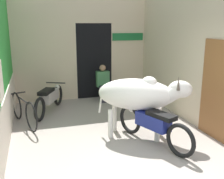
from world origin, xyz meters
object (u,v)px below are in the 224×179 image
object	(u,v)px
motorcycle_far	(49,98)
shopkeeper_seated	(103,83)
motorcycle_near	(153,124)
bicycle	(23,111)
cow	(140,95)
plastic_stool	(114,93)

from	to	relation	value
motorcycle_far	shopkeeper_seated	world-z (taller)	shopkeeper_seated
motorcycle_far	shopkeeper_seated	distance (m)	1.82
motorcycle_near	bicycle	distance (m)	3.17
motorcycle_near	shopkeeper_seated	bearing A→B (deg)	92.89
bicycle	shopkeeper_seated	size ratio (longest dim) A/B	1.43
cow	plastic_stool	size ratio (longest dim) A/B	4.48
motorcycle_near	plastic_stool	xyz separation A→B (m)	(0.23, 3.34, -0.20)
bicycle	motorcycle_far	bearing A→B (deg)	49.11
motorcycle_far	bicycle	bearing A→B (deg)	-130.89
motorcycle_far	plastic_stool	world-z (taller)	motorcycle_far
motorcycle_far	bicycle	distance (m)	1.04
shopkeeper_seated	motorcycle_near	bearing A→B (deg)	-87.11
cow	motorcycle_far	bearing A→B (deg)	128.38
motorcycle_far	plastic_stool	xyz separation A→B (m)	(2.10, 0.67, -0.19)
bicycle	shopkeeper_seated	xyz separation A→B (m)	(2.38, 1.38, 0.25)
cow	motorcycle_near	size ratio (longest dim) A/B	1.01
motorcycle_far	bicycle	world-z (taller)	motorcycle_far
bicycle	plastic_stool	xyz separation A→B (m)	(2.77, 1.45, -0.13)
cow	motorcycle_far	distance (m)	2.87
cow	plastic_stool	distance (m)	2.99
cow	motorcycle_near	xyz separation A→B (m)	(0.12, -0.45, -0.51)
motorcycle_far	bicycle	size ratio (longest dim) A/B	1.11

